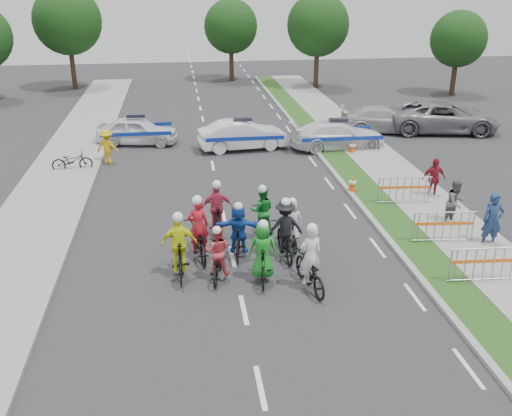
{
  "coord_description": "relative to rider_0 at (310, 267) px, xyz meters",
  "views": [
    {
      "loc": [
        -1.39,
        -12.47,
        7.99
      ],
      "look_at": [
        0.89,
        4.14,
        1.1
      ],
      "focal_mm": 40.0,
      "sensor_mm": 36.0,
      "label": 1
    }
  ],
  "objects": [
    {
      "name": "grass_strip",
      "position": [
        3.89,
        4.15,
        -0.6
      ],
      "size": [
        1.2,
        60.0,
        0.11
      ],
      "primitive_type": "cube",
      "color": "#1D4817",
      "rests_on": "ground"
    },
    {
      "name": "parked_bike",
      "position": [
        -8.02,
        11.29,
        -0.2
      ],
      "size": [
        1.78,
        0.78,
        0.9
      ],
      "primitive_type": "imported",
      "rotation": [
        0.0,
        0.0,
        1.68
      ],
      "color": "black",
      "rests_on": "ground"
    },
    {
      "name": "spectator_2",
      "position": [
        6.17,
        6.0,
        0.15
      ],
      "size": [
        0.95,
        0.42,
        1.6
      ],
      "primitive_type": "imported",
      "rotation": [
        0.0,
        0.0,
        0.03
      ],
      "color": "maroon",
      "rests_on": "ground"
    },
    {
      "name": "spectator_0",
      "position": [
        6.22,
        1.78,
        0.24
      ],
      "size": [
        0.7,
        0.51,
        1.78
      ],
      "primitive_type": "imported",
      "rotation": [
        0.0,
        0.0,
        -0.13
      ],
      "color": "navy",
      "rests_on": "ground"
    },
    {
      "name": "rider_4",
      "position": [
        -0.33,
        1.97,
        0.1
      ],
      "size": [
        1.1,
        1.94,
        1.95
      ],
      "rotation": [
        0.0,
        0.0,
        3.18
      ],
      "color": "black",
      "rests_on": "ground"
    },
    {
      "name": "civilian_suv",
      "position": [
        10.9,
        15.4,
        0.17
      ],
      "size": [
        6.29,
        3.75,
        1.64
      ],
      "primitive_type": "imported",
      "rotation": [
        0.0,
        0.0,
        1.39
      ],
      "color": "slate",
      "rests_on": "ground"
    },
    {
      "name": "civilian_sedan",
      "position": [
        7.68,
        15.86,
        0.03
      ],
      "size": [
        4.94,
        2.59,
        1.37
      ],
      "primitive_type": "imported",
      "rotation": [
        0.0,
        0.0,
        1.42
      ],
      "color": "#A3A4A8",
      "rests_on": "ground"
    },
    {
      "name": "ground",
      "position": [
        -1.91,
        -0.85,
        -0.65
      ],
      "size": [
        90.0,
        90.0,
        0.0
      ],
      "primitive_type": "plane",
      "color": "#28282B",
      "rests_on": "ground"
    },
    {
      "name": "rider_0",
      "position": [
        0.0,
        0.0,
        0.0
      ],
      "size": [
        1.0,
        2.03,
        1.98
      ],
      "rotation": [
        0.0,
        0.0,
        3.31
      ],
      "color": "black",
      "rests_on": "ground"
    },
    {
      "name": "barrier_0",
      "position": [
        4.79,
        -0.44,
        -0.09
      ],
      "size": [
        2.03,
        0.62,
        1.12
      ],
      "primitive_type": null,
      "rotation": [
        0.0,
        0.0,
        -0.06
      ],
      "color": "#A5A8AD",
      "rests_on": "ground"
    },
    {
      "name": "marshal_hiviz",
      "position": [
        -6.57,
        12.16,
        0.12
      ],
      "size": [
        1.12,
        0.81,
        1.55
      ],
      "primitive_type": "imported",
      "rotation": [
        0.0,
        0.0,
        2.88
      ],
      "color": "#D6A10B",
      "rests_on": "ground"
    },
    {
      "name": "police_car_2",
      "position": [
        4.38,
        13.09,
        0.02
      ],
      "size": [
        4.75,
        2.14,
        1.35
      ],
      "primitive_type": "imported",
      "rotation": [
        0.0,
        0.0,
        1.62
      ],
      "color": "white",
      "rests_on": "ground"
    },
    {
      "name": "cone_1",
      "position": [
        4.8,
        11.97,
        -0.31
      ],
      "size": [
        0.4,
        0.4,
        0.7
      ],
      "color": "#F24C0C",
      "rests_on": "ground"
    },
    {
      "name": "tree_1",
      "position": [
        7.09,
        29.15,
        3.88
      ],
      "size": [
        4.55,
        4.55,
        6.82
      ],
      "color": "#382619",
      "rests_on": "ground"
    },
    {
      "name": "spectator_1",
      "position": [
        5.85,
        3.52,
        0.16
      ],
      "size": [
        0.98,
        0.88,
        1.63
      ],
      "primitive_type": "imported",
      "rotation": [
        0.0,
        0.0,
        0.41
      ],
      "color": "#59575C",
      "rests_on": "ground"
    },
    {
      "name": "police_car_0",
      "position": [
        -5.43,
        15.26,
        0.03
      ],
      "size": [
        4.24,
        2.28,
        1.37
      ],
      "primitive_type": "imported",
      "rotation": [
        0.0,
        0.0,
        1.4
      ],
      "color": "white",
      "rests_on": "ground"
    },
    {
      "name": "rider_3",
      "position": [
        -3.47,
        1.18,
        0.11
      ],
      "size": [
        1.01,
        1.91,
        2.0
      ],
      "rotation": [
        0.0,
        0.0,
        3.15
      ],
      "color": "black",
      "rests_on": "ground"
    },
    {
      "name": "tree_4",
      "position": [
        1.09,
        33.15,
        3.53
      ],
      "size": [
        4.2,
        4.2,
        6.3
      ],
      "color": "#382619",
      "rests_on": "ground"
    },
    {
      "name": "tree_3",
      "position": [
        -10.91,
        31.15,
        4.24
      ],
      "size": [
        4.9,
        4.9,
        7.35
      ],
      "color": "#382619",
      "rests_on": "ground"
    },
    {
      "name": "rider_6",
      "position": [
        -2.9,
        2.28,
        0.02
      ],
      "size": [
        0.95,
        2.07,
        2.04
      ],
      "rotation": [
        0.0,
        0.0,
        3.27
      ],
      "color": "black",
      "rests_on": "ground"
    },
    {
      "name": "rider_9",
      "position": [
        -2.23,
        3.73,
        0.1
      ],
      "size": [
        1.0,
        1.88,
        1.96
      ],
      "rotation": [
        0.0,
        0.0,
        3.17
      ],
      "color": "black",
      "rests_on": "ground"
    },
    {
      "name": "barrier_2",
      "position": [
        4.79,
        5.44,
        -0.09
      ],
      "size": [
        2.04,
        0.67,
        1.12
      ],
      "primitive_type": null,
      "rotation": [
        0.0,
        0.0,
        -0.09
      ],
      "color": "#A5A8AD",
      "rests_on": "ground"
    },
    {
      "name": "curb_right",
      "position": [
        3.19,
        4.15,
        -0.59
      ],
      "size": [
        0.2,
        60.0,
        0.12
      ],
      "primitive_type": "cube",
      "color": "gray",
      "rests_on": "ground"
    },
    {
      "name": "barrier_1",
      "position": [
        4.79,
        2.12,
        -0.09
      ],
      "size": [
        2.04,
        0.69,
        1.12
      ],
      "primitive_type": null,
      "rotation": [
        0.0,
        0.0,
        -0.09
      ],
      "color": "#A5A8AD",
      "rests_on": "ground"
    },
    {
      "name": "police_car_1",
      "position": [
        -0.26,
        13.6,
        0.06
      ],
      "size": [
        4.45,
        2.01,
        1.42
      ],
      "primitive_type": "imported",
      "rotation": [
        0.0,
        0.0,
        1.69
      ],
      "color": "white",
      "rests_on": "ground"
    },
    {
      "name": "cone_0",
      "position": [
        3.29,
        6.94,
        -0.31
      ],
      "size": [
        0.4,
        0.4,
        0.7
      ],
      "color": "#F24C0C",
      "rests_on": "ground"
    },
    {
      "name": "rider_7",
      "position": [
        -0.01,
        2.55,
        0.02
      ],
      "size": [
        0.73,
        1.64,
        1.71
      ],
      "rotation": [
        0.0,
        0.0,
        3.17
      ],
      "color": "black",
      "rests_on": "ground"
    },
    {
      "name": "rider_2",
      "position": [
        -2.44,
        0.87,
        -0.03
      ],
      "size": [
        0.89,
        1.71,
        1.66
      ],
      "rotation": [
        0.0,
        0.0,
        2.94
      ],
      "color": "black",
      "rests_on": "ground"
    },
    {
      "name": "rider_1",
      "position": [
        -1.2,
        0.58,
        0.09
      ],
      "size": [
        0.85,
        1.85,
        1.9
      ],
      "rotation": [
        0.0,
        0.0,
        3.03
      ],
      "color": "black",
      "rests_on": "ground"
    },
    {
      "name": "sidewalk_right",
      "position": [
        5.69,
        4.15,
        -0.59
      ],
      "size": [
        2.4,
        60.0,
        0.13
      ],
      "primitive_type": "cube",
      "color": "gray",
      "rests_on": "ground"
    },
    {
      "name": "sidewalk_left",
      "position": [
        -8.41,
        4.15,
        -0.59
      ],
      "size": [
        3.0,
        60.0,
        0.13
      ],
      "primitive_type": "cube",
      "color": "gray",
      "rests_on": "ground"
    },
    {
      "name": "tree_2",
      "position": [
        16.09,
        25.15,
        3.18
      ],
      "size": [
        3.85,
        3.85,
        5.77
      ],
      "color": "#382619",
      "rests_on": "ground"
    },
    {
      "name": "rider_8",
      "position": [
        -0.82,
        3.34,
        0.04
      ],
      "size": [
        0.84,
        1.9,
        1.88
      ],
      "rotation": [
        0.0,
        0.0,
        3.04
      ],
      "color": "black",
      "rests_on": "ground"
    },
    {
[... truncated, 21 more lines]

